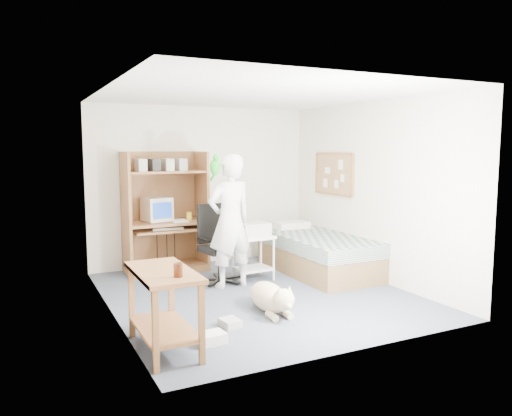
{
  "coord_description": "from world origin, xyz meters",
  "views": [
    {
      "loc": [
        -2.74,
        -5.54,
        1.85
      ],
      "look_at": [
        0.19,
        0.43,
        1.05
      ],
      "focal_mm": 35.0,
      "sensor_mm": 36.0,
      "label": 1
    }
  ],
  "objects_px": {
    "bed": "(317,253)",
    "printer_cart": "(253,250)",
    "computer_hutch": "(165,217)",
    "dog": "(271,297)",
    "side_desk": "(164,298)",
    "office_chair": "(218,255)",
    "person": "(230,221)"
  },
  "relations": [
    {
      "from": "bed",
      "to": "printer_cart",
      "type": "xyz_separation_m",
      "value": [
        -1.04,
        0.05,
        0.13
      ]
    },
    {
      "from": "dog",
      "to": "printer_cart",
      "type": "distance_m",
      "value": 1.45
    },
    {
      "from": "computer_hutch",
      "to": "printer_cart",
      "type": "bearing_deg",
      "value": -48.09
    },
    {
      "from": "computer_hutch",
      "to": "dog",
      "type": "relative_size",
      "value": 1.7
    },
    {
      "from": "bed",
      "to": "printer_cart",
      "type": "relative_size",
      "value": 3.19
    },
    {
      "from": "computer_hutch",
      "to": "office_chair",
      "type": "height_order",
      "value": "computer_hutch"
    },
    {
      "from": "person",
      "to": "office_chair",
      "type": "bearing_deg",
      "value": -87.46
    },
    {
      "from": "computer_hutch",
      "to": "bed",
      "type": "distance_m",
      "value": 2.35
    },
    {
      "from": "printer_cart",
      "to": "computer_hutch",
      "type": "bearing_deg",
      "value": 128.52
    },
    {
      "from": "computer_hutch",
      "to": "dog",
      "type": "distance_m",
      "value": 2.57
    },
    {
      "from": "computer_hutch",
      "to": "bed",
      "type": "xyz_separation_m",
      "value": [
        2.0,
        -1.12,
        -0.53
      ]
    },
    {
      "from": "person",
      "to": "bed",
      "type": "bearing_deg",
      "value": 177.22
    },
    {
      "from": "office_chair",
      "to": "dog",
      "type": "bearing_deg",
      "value": -96.2
    },
    {
      "from": "person",
      "to": "dog",
      "type": "relative_size",
      "value": 1.68
    },
    {
      "from": "bed",
      "to": "side_desk",
      "type": "xyz_separation_m",
      "value": [
        -2.85,
        -1.82,
        0.21
      ]
    },
    {
      "from": "bed",
      "to": "dog",
      "type": "bearing_deg",
      "value": -138.47
    },
    {
      "from": "printer_cart",
      "to": "bed",
      "type": "bearing_deg",
      "value": -6.24
    },
    {
      "from": "office_chair",
      "to": "person",
      "type": "xyz_separation_m",
      "value": [
        0.06,
        -0.31,
        0.51
      ]
    },
    {
      "from": "dog",
      "to": "office_chair",
      "type": "bearing_deg",
      "value": 95.51
    },
    {
      "from": "side_desk",
      "to": "dog",
      "type": "xyz_separation_m",
      "value": [
        1.37,
        0.51,
        -0.32
      ]
    },
    {
      "from": "printer_cart",
      "to": "side_desk",
      "type": "bearing_deg",
      "value": -137.51
    },
    {
      "from": "bed",
      "to": "person",
      "type": "height_order",
      "value": "person"
    },
    {
      "from": "bed",
      "to": "printer_cart",
      "type": "distance_m",
      "value": 1.05
    },
    {
      "from": "side_desk",
      "to": "office_chair",
      "type": "xyz_separation_m",
      "value": [
        1.32,
        1.98,
        -0.11
      ]
    },
    {
      "from": "side_desk",
      "to": "computer_hutch",
      "type": "bearing_deg",
      "value": 73.86
    },
    {
      "from": "side_desk",
      "to": "office_chair",
      "type": "relative_size",
      "value": 0.94
    },
    {
      "from": "bed",
      "to": "office_chair",
      "type": "bearing_deg",
      "value": 173.71
    },
    {
      "from": "computer_hutch",
      "to": "bed",
      "type": "relative_size",
      "value": 0.89
    },
    {
      "from": "computer_hutch",
      "to": "side_desk",
      "type": "bearing_deg",
      "value": -106.14
    },
    {
      "from": "computer_hutch",
      "to": "office_chair",
      "type": "xyz_separation_m",
      "value": [
        0.47,
        -0.95,
        -0.44
      ]
    },
    {
      "from": "office_chair",
      "to": "person",
      "type": "distance_m",
      "value": 0.59
    },
    {
      "from": "bed",
      "to": "person",
      "type": "relative_size",
      "value": 1.14
    }
  ]
}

